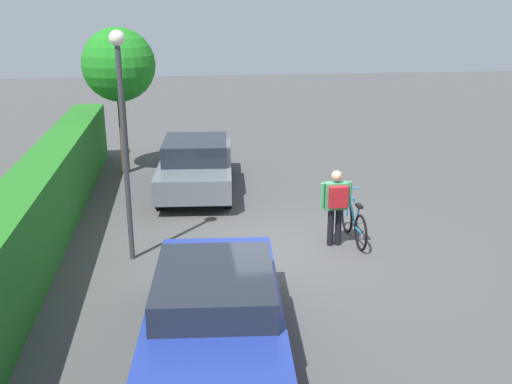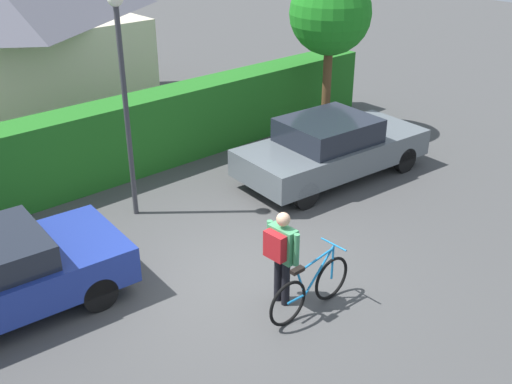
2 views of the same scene
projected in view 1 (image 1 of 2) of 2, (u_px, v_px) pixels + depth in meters
The scene contains 8 objects.
ground_plane at pixel (292, 249), 11.83m from camera, with size 60.00×60.00×0.00m, color #474747.
hedge_row at pixel (32, 221), 10.94m from camera, with size 16.40×0.90×1.71m, color #226D1F.
parked_car_near at pixel (215, 311), 8.08m from camera, with size 4.44×2.17×1.30m.
parked_car_far at pixel (196, 164), 15.34m from camera, with size 4.57×2.18×1.40m.
bicycle at pixel (354, 222), 12.13m from camera, with size 1.71×0.50×1.01m.
person_rider at pixel (336, 201), 11.71m from camera, with size 0.36×0.65×1.59m.
street_lamp at pixel (123, 118), 10.53m from camera, with size 0.28×0.28×4.32m.
tree_kerbside at pixel (119, 66), 16.24m from camera, with size 2.05×2.05×4.15m.
Camera 1 is at (-10.70, 2.16, 4.76)m, focal length 40.85 mm.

